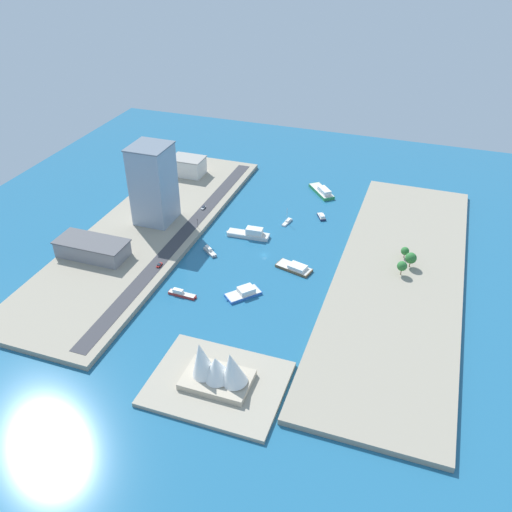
{
  "coord_description": "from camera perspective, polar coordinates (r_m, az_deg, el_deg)",
  "views": [
    {
      "loc": [
        -86.41,
        263.7,
        182.17
      ],
      "look_at": [
        3.2,
        6.33,
        2.42
      ],
      "focal_mm": 38.04,
      "sensor_mm": 36.0,
      "label": 1
    }
  ],
  "objects": [
    {
      "name": "yacht_sleek_gray",
      "position": [
        334.19,
        -4.89,
        0.49
      ],
      "size": [
        11.59,
        9.88,
        3.43
      ],
      "color": "#999EA3",
      "rests_on": "ground_plane"
    },
    {
      "name": "barge_flat_brown",
      "position": [
        318.95,
        4.12,
        -1.22
      ],
      "size": [
        22.83,
        13.67,
        3.59
      ],
      "color": "brown",
      "rests_on": "ground_plane"
    },
    {
      "name": "sailboat_small_white",
      "position": [
        365.65,
        3.31,
        3.62
      ],
      "size": [
        4.85,
        11.29,
        11.75
      ],
      "color": "white",
      "rests_on": "ground_plane"
    },
    {
      "name": "tower_tall_glass",
      "position": [
        357.42,
        -10.74,
        7.46
      ],
      "size": [
        24.16,
        25.19,
        52.08
      ],
      "color": "#8C9EB2",
      "rests_on": "quay_east"
    },
    {
      "name": "tugboat_red",
      "position": [
        300.82,
        -7.84,
        -3.95
      ],
      "size": [
        17.13,
        4.1,
        3.53
      ],
      "color": "red",
      "rests_on": "ground_plane"
    },
    {
      "name": "ferry_green_doubledeck",
      "position": [
        405.93,
        6.97,
        6.79
      ],
      "size": [
        23.45,
        25.82,
        5.5
      ],
      "color": "#2D8C4C",
      "rests_on": "ground_plane"
    },
    {
      "name": "van_white",
      "position": [
        377.78,
        -5.55,
        5.1
      ],
      "size": [
        1.83,
        4.69,
        1.56
      ],
      "color": "black",
      "rests_on": "road_strip"
    },
    {
      "name": "pickup_red",
      "position": [
        320.78,
        -10.14,
        -0.93
      ],
      "size": [
        1.94,
        4.67,
        1.53
      ],
      "color": "black",
      "rests_on": "road_strip"
    },
    {
      "name": "ferry_white_commuter",
      "position": [
        348.77,
        -0.64,
        2.38
      ],
      "size": [
        29.06,
        8.63,
        6.75
      ],
      "color": "silver",
      "rests_on": "ground_plane"
    },
    {
      "name": "patrol_launch_navy",
      "position": [
        373.48,
        6.9,
        4.16
      ],
      "size": [
        8.01,
        10.57,
        2.98
      ],
      "color": "#1E284C",
      "rests_on": "ground_plane"
    },
    {
      "name": "quay_west",
      "position": [
        319.68,
        14.77,
        -2.27
      ],
      "size": [
        70.0,
        240.0,
        3.11
      ],
      "primitive_type": "cube",
      "color": "#9E937F",
      "rests_on": "ground_plane"
    },
    {
      "name": "road_strip",
      "position": [
        348.71,
        -7.74,
        2.19
      ],
      "size": [
        9.14,
        228.0,
        0.15
      ],
      "primitive_type": "cube",
      "color": "#38383D",
      "rests_on": "quay_east"
    },
    {
      "name": "quay_east",
      "position": [
        360.72,
        -11.4,
        2.64
      ],
      "size": [
        70.0,
        240.0,
        3.11
      ],
      "primitive_type": "cube",
      "color": "#9E937F",
      "rests_on": "ground_plane"
    },
    {
      "name": "hotel_broad_white",
      "position": [
        427.24,
        -7.15,
        9.38
      ],
      "size": [
        24.86,
        17.89,
        13.72
      ],
      "color": "silver",
      "rests_on": "quay_east"
    },
    {
      "name": "park_tree_cluster",
      "position": [
        324.12,
        15.59,
        -0.32
      ],
      "size": [
        10.02,
        23.89,
        9.32
      ],
      "color": "brown",
      "rests_on": "quay_west"
    },
    {
      "name": "traffic_light_waterfront",
      "position": [
        353.46,
        -6.18,
        3.57
      ],
      "size": [
        0.36,
        0.36,
        6.5
      ],
      "color": "black",
      "rests_on": "quay_east"
    },
    {
      "name": "catamaran_blue",
      "position": [
        298.24,
        -1.25,
        -3.86
      ],
      "size": [
        19.46,
        20.32,
        4.37
      ],
      "color": "blue",
      "rests_on": "ground_plane"
    },
    {
      "name": "opera_landmark",
      "position": [
        242.89,
        -4.14,
        -11.72
      ],
      "size": [
        30.54,
        20.13,
        20.85
      ],
      "color": "#BCAD93",
      "rests_on": "peninsula_point"
    },
    {
      "name": "peninsula_point",
      "position": [
        249.66,
        -4.08,
        -13.23
      ],
      "size": [
        59.87,
        46.76,
        2.0
      ],
      "primitive_type": "cube",
      "color": "#A89E89",
      "rests_on": "ground_plane"
    },
    {
      "name": "ground_plane",
      "position": [
        331.95,
        0.88,
        0.12
      ],
      "size": [
        440.0,
        440.0,
        0.0
      ],
      "primitive_type": "plane",
      "color": "#23668E"
    },
    {
      "name": "warehouse_low_gray",
      "position": [
        337.54,
        -16.82,
        0.8
      ],
      "size": [
        43.14,
        19.42,
        10.16
      ],
      "color": "gray",
      "rests_on": "quay_east"
    }
  ]
}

